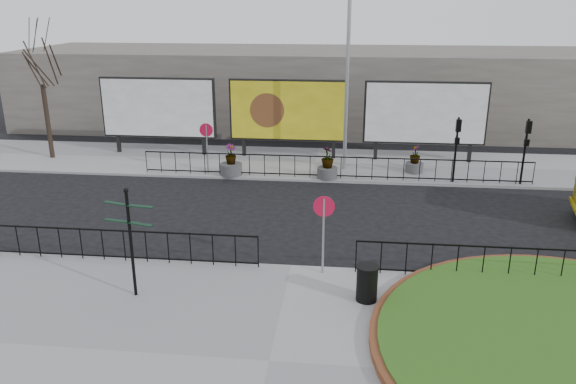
# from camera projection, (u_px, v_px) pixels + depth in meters

# --- Properties ---
(ground) EXTENTS (90.00, 90.00, 0.00)m
(ground) POSITION_uv_depth(u_px,v_px,m) (291.00, 268.00, 17.68)
(ground) COLOR black
(ground) RESTS_ON ground
(pavement_near) EXTENTS (30.00, 10.00, 0.12)m
(pavement_near) POSITION_uv_depth(u_px,v_px,m) (269.00, 363.00, 12.95)
(pavement_near) COLOR gray
(pavement_near) RESTS_ON ground
(pavement_far) EXTENTS (44.00, 6.00, 0.12)m
(pavement_far) POSITION_uv_depth(u_px,v_px,m) (315.00, 163.00, 28.96)
(pavement_far) COLOR gray
(pavement_far) RESTS_ON ground
(railing_near_left) EXTENTS (10.00, 0.10, 1.10)m
(railing_near_left) POSITION_uv_depth(u_px,v_px,m) (103.00, 244.00, 17.80)
(railing_near_left) COLOR black
(railing_near_left) RESTS_ON pavement_near
(railing_near_right) EXTENTS (9.00, 0.10, 1.10)m
(railing_near_right) POSITION_uv_depth(u_px,v_px,m) (510.00, 263.00, 16.51)
(railing_near_right) COLOR black
(railing_near_right) RESTS_ON pavement_near
(railing_far) EXTENTS (18.00, 0.10, 1.10)m
(railing_far) POSITION_uv_depth(u_px,v_px,m) (333.00, 167.00, 26.12)
(railing_far) COLOR black
(railing_far) RESTS_ON pavement_far
(speed_sign_far) EXTENTS (0.64, 0.07, 2.47)m
(speed_sign_far) POSITION_uv_depth(u_px,v_px,m) (207.00, 137.00, 26.43)
(speed_sign_far) COLOR gray
(speed_sign_far) RESTS_ON pavement_far
(speed_sign_near) EXTENTS (0.64, 0.07, 2.47)m
(speed_sign_near) POSITION_uv_depth(u_px,v_px,m) (324.00, 218.00, 16.59)
(speed_sign_near) COLOR gray
(speed_sign_near) RESTS_ON pavement_near
(billboard_left) EXTENTS (6.20, 0.31, 4.10)m
(billboard_left) POSITION_uv_depth(u_px,v_px,m) (158.00, 108.00, 29.93)
(billboard_left) COLOR black
(billboard_left) RESTS_ON pavement_far
(billboard_mid) EXTENTS (6.20, 0.31, 4.10)m
(billboard_mid) POSITION_uv_depth(u_px,v_px,m) (288.00, 111.00, 29.21)
(billboard_mid) COLOR black
(billboard_mid) RESTS_ON pavement_far
(billboard_right) EXTENTS (6.20, 0.31, 4.10)m
(billboard_right) POSITION_uv_depth(u_px,v_px,m) (425.00, 113.00, 28.49)
(billboard_right) COLOR black
(billboard_right) RESTS_ON pavement_far
(lamp_post) EXTENTS (0.74, 0.18, 9.23)m
(lamp_post) POSITION_uv_depth(u_px,v_px,m) (347.00, 73.00, 26.33)
(lamp_post) COLOR gray
(lamp_post) RESTS_ON pavement_far
(signal_pole_a) EXTENTS (0.22, 0.26, 3.00)m
(signal_pole_a) POSITION_uv_depth(u_px,v_px,m) (457.00, 140.00, 25.13)
(signal_pole_a) COLOR black
(signal_pole_a) RESTS_ON pavement_far
(signal_pole_b) EXTENTS (0.22, 0.26, 3.00)m
(signal_pole_b) POSITION_uv_depth(u_px,v_px,m) (526.00, 142.00, 24.82)
(signal_pole_b) COLOR black
(signal_pole_b) RESTS_ON pavement_far
(tree_left) EXTENTS (2.00, 2.00, 7.00)m
(tree_left) POSITION_uv_depth(u_px,v_px,m) (44.00, 91.00, 28.78)
(tree_left) COLOR #2D2119
(tree_left) RESTS_ON pavement_far
(building_backdrop) EXTENTS (40.00, 10.00, 5.00)m
(building_backdrop) POSITION_uv_depth(u_px,v_px,m) (325.00, 88.00, 37.59)
(building_backdrop) COLOR slate
(building_backdrop) RESTS_ON ground
(fingerpost_sign) EXTENTS (1.49, 0.53, 3.18)m
(fingerpost_sign) POSITION_uv_depth(u_px,v_px,m) (130.00, 232.00, 15.24)
(fingerpost_sign) COLOR black
(fingerpost_sign) RESTS_ON pavement_near
(litter_bin) EXTENTS (0.63, 0.63, 1.04)m
(litter_bin) POSITION_uv_depth(u_px,v_px,m) (367.00, 283.00, 15.41)
(litter_bin) COLOR black
(litter_bin) RESTS_ON pavement_near
(planter_a) EXTENTS (1.05, 1.05, 1.50)m
(planter_a) POSITION_uv_depth(u_px,v_px,m) (231.00, 164.00, 26.72)
(planter_a) COLOR #4C4C4F
(planter_a) RESTS_ON pavement_far
(planter_b) EXTENTS (0.96, 0.96, 1.52)m
(planter_b) POSITION_uv_depth(u_px,v_px,m) (327.00, 166.00, 26.23)
(planter_b) COLOR #4C4C4F
(planter_b) RESTS_ON pavement_far
(planter_c) EXTENTS (0.87, 0.87, 1.34)m
(planter_c) POSITION_uv_depth(u_px,v_px,m) (415.00, 162.00, 27.16)
(planter_c) COLOR #4C4C4F
(planter_c) RESTS_ON pavement_far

